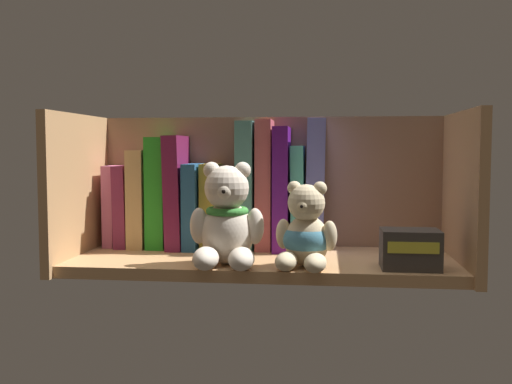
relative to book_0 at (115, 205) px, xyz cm
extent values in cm
cube|color=tan|center=(30.80, -9.34, -8.98)|extent=(66.69, 25.41, 2.00)
cube|color=#886249|center=(30.80, 3.97, 3.79)|extent=(69.09, 1.20, 27.54)
cube|color=tan|center=(-3.34, -9.34, 3.79)|extent=(1.60, 27.81, 27.54)
cube|color=tan|center=(64.95, -9.34, 3.79)|extent=(1.60, 27.81, 27.54)
cube|color=#C0618F|center=(0.00, 0.00, 0.00)|extent=(2.09, 9.02, 15.95)
cube|color=#6B1F44|center=(2.66, 0.00, 0.01)|extent=(2.68, 11.24, 16.01)
cube|color=tan|center=(5.87, 0.00, 1.51)|extent=(3.18, 12.18, 18.98)
cube|color=#249322|center=(9.66, 0.00, 2.75)|extent=(3.56, 11.65, 21.45)
cube|color=maroon|center=(13.34, 0.00, 2.89)|extent=(3.50, 14.38, 21.79)
cube|color=#21517D|center=(16.58, 0.00, 0.23)|extent=(2.67, 14.01, 16.40)
cube|color=#A28F30|center=(19.81, 0.00, 0.22)|extent=(2.98, 11.12, 16.38)
cube|color=brown|center=(23.20, 0.00, -0.10)|extent=(2.99, 11.22, 15.76)
cube|color=#41756F|center=(26.72, 0.00, 4.24)|extent=(3.24, 11.61, 24.42)
cube|color=#AF4C4C|center=(30.23, 0.00, 4.39)|extent=(2.97, 10.18, 24.73)
cube|color=#4B0F67|center=(33.56, 0.00, 3.70)|extent=(2.86, 13.57, 23.36)
cube|color=#4EB8AB|center=(36.63, 0.00, 1.94)|extent=(2.75, 11.00, 19.86)
cube|color=#6468BA|center=(39.94, 0.00, 4.47)|extent=(3.74, 10.95, 24.94)
ellipsoid|color=beige|center=(25.60, -16.70, -2.78)|extent=(8.83, 8.10, 10.38)
sphere|color=beige|center=(25.62, -17.22, 4.86)|extent=(7.38, 7.38, 7.38)
sphere|color=beige|center=(23.01, -16.81, 7.74)|extent=(2.77, 2.77, 2.77)
sphere|color=beige|center=(28.18, -16.60, 7.74)|extent=(2.77, 2.77, 2.77)
sphere|color=beige|center=(25.73, -19.84, 4.41)|extent=(2.77, 2.77, 2.77)
sphere|color=black|center=(25.77, -20.81, 4.49)|extent=(0.97, 0.97, 0.97)
ellipsoid|color=beige|center=(22.95, -21.75, -6.13)|extent=(4.44, 7.09, 3.69)
ellipsoid|color=beige|center=(28.65, -21.51, -6.13)|extent=(4.44, 7.09, 3.69)
ellipsoid|color=beige|center=(20.95, -17.42, -1.48)|extent=(3.12, 3.12, 6.00)
ellipsoid|color=beige|center=(30.29, -17.03, -1.48)|extent=(3.12, 3.12, 6.00)
torus|color=#378935|center=(25.60, -16.70, 0.96)|extent=(7.09, 7.09, 1.33)
ellipsoid|color=beige|center=(38.82, -17.37, -3.72)|extent=(7.24, 6.64, 8.51)
sphere|color=beige|center=(38.73, -17.78, 2.54)|extent=(6.05, 6.05, 6.05)
sphere|color=beige|center=(36.74, -16.95, 4.91)|extent=(2.27, 2.27, 2.27)
sphere|color=beige|center=(40.90, -17.79, 4.91)|extent=(2.27, 2.27, 2.27)
sphere|color=beige|center=(38.31, -19.89, 2.18)|extent=(2.27, 2.27, 2.27)
sphere|color=black|center=(38.15, -20.67, 2.24)|extent=(0.79, 0.79, 0.79)
ellipsoid|color=beige|center=(35.72, -20.87, -6.46)|extent=(4.46, 6.24, 3.03)
ellipsoid|color=beige|center=(40.31, -21.79, -6.46)|extent=(4.46, 6.24, 3.03)
ellipsoid|color=beige|center=(34.98, -17.03, -2.65)|extent=(2.90, 2.90, 4.92)
ellipsoid|color=beige|center=(42.49, -18.54, -2.65)|extent=(2.90, 2.90, 4.92)
ellipsoid|color=teal|center=(38.82, -17.37, -3.51)|extent=(7.83, 7.24, 5.96)
cube|color=#38332D|center=(55.36, -16.95, -4.81)|extent=(9.22, 6.73, 6.33)
cube|color=gold|center=(55.36, -20.39, -4.02)|extent=(7.84, 0.16, 1.77)
camera|label=1|loc=(41.61, -111.62, 11.11)|focal=40.86mm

